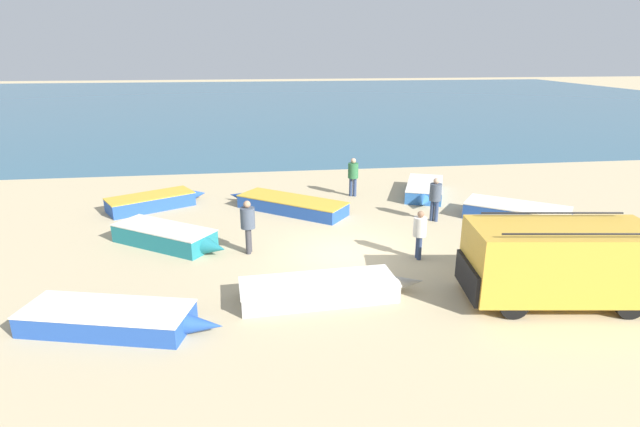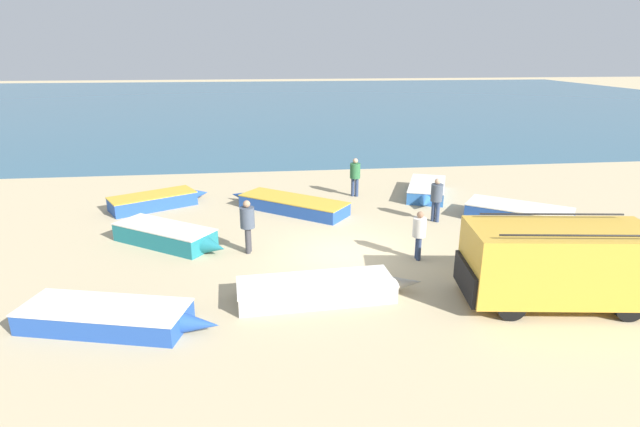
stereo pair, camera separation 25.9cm
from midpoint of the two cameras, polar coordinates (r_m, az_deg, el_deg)
The scene contains 14 objects.
ground_plane at distance 16.47m, azimuth 2.62°, elevation -4.70°, with size 200.00×200.00×0.00m, color tan.
sea_water at distance 67.27m, azimuth -5.44°, elevation 12.76°, with size 120.00×80.00×0.01m, color #33607A.
parked_van at distance 14.46m, azimuth 25.17°, elevation -4.90°, with size 5.01×2.68×2.24m.
fishing_rowboat_0 at distance 17.89m, azimuth -17.40°, elevation -2.54°, with size 4.17×3.32×0.64m.
fishing_rowboat_1 at distance 20.79m, azimuth -3.96°, elevation 1.04°, with size 5.06×4.20×0.55m.
fishing_rowboat_2 at distance 20.96m, azimuth 21.61°, elevation 0.03°, with size 4.41×3.70×0.63m.
fishing_rowboat_3 at distance 13.25m, azimuth -23.07°, elevation -10.99°, with size 4.95×2.37×0.55m.
fishing_rowboat_4 at distance 13.62m, azimuth -0.11°, elevation -8.65°, with size 5.15×1.68×0.52m.
fishing_rowboat_5 at distance 22.30m, azimuth -18.75°, elevation 1.34°, with size 4.14×2.87×0.59m.
fishing_rowboat_6 at distance 23.35m, azimuth 11.55°, elevation 2.69°, with size 2.72×4.29×0.58m.
fisherman_0 at distance 16.08m, azimuth 10.88°, elevation -1.92°, with size 0.42×0.42×1.61m.
fisherman_1 at distance 22.68m, azimuth 3.48°, elevation 4.57°, with size 0.46×0.46×1.77m.
fisherman_2 at distance 16.40m, azimuth -8.70°, elevation -0.97°, with size 0.47×0.47×1.80m.
fisherman_3 at distance 19.77m, azimuth 12.68°, elevation 2.01°, with size 0.45×0.45×1.73m.
Camera 1 is at (-2.90, -14.89, 6.43)m, focal length 28.00 mm.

